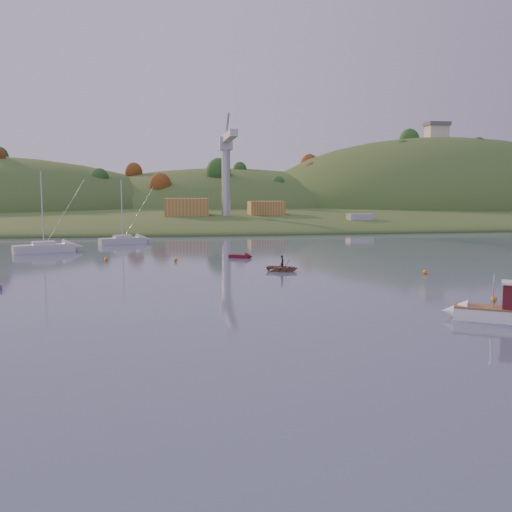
{
  "coord_description": "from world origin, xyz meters",
  "views": [
    {
      "loc": [
        -12.69,
        -24.64,
        9.33
      ],
      "look_at": [
        -3.62,
        33.97,
        2.45
      ],
      "focal_mm": 40.0,
      "sensor_mm": 36.0,
      "label": 1
    }
  ],
  "objects": [
    {
      "name": "ground",
      "position": [
        0.0,
        0.0,
        0.0
      ],
      "size": [
        500.0,
        500.0,
        0.0
      ],
      "primitive_type": "plane",
      "color": "#3E4F66",
      "rests_on": "ground"
    },
    {
      "name": "far_shore",
      "position": [
        0.0,
        230.0,
        0.0
      ],
      "size": [
        620.0,
        220.0,
        1.5
      ],
      "primitive_type": "cube",
      "color": "#334A1D",
      "rests_on": "ground"
    },
    {
      "name": "shore_slope",
      "position": [
        0.0,
        165.0,
        0.0
      ],
      "size": [
        640.0,
        150.0,
        7.0
      ],
      "primitive_type": "ellipsoid",
      "color": "#334A1D",
      "rests_on": "ground"
    },
    {
      "name": "hill_center",
      "position": [
        10.0,
        210.0,
        0.0
      ],
      "size": [
        140.0,
        120.0,
        36.0
      ],
      "primitive_type": "ellipsoid",
      "color": "#334A1D",
      "rests_on": "ground"
    },
    {
      "name": "hill_right",
      "position": [
        95.0,
        195.0,
        0.0
      ],
      "size": [
        150.0,
        130.0,
        60.0
      ],
      "primitive_type": "ellipsoid",
      "color": "#334A1D",
      "rests_on": "ground"
    },
    {
      "name": "hilltop_house",
      "position": [
        95.0,
        195.0,
        33.4
      ],
      "size": [
        9.0,
        7.0,
        6.45
      ],
      "color": "beige",
      "rests_on": "hill_right"
    },
    {
      "name": "hillside_trees",
      "position": [
        0.0,
        185.0,
        0.0
      ],
      "size": [
        280.0,
        50.0,
        32.0
      ],
      "primitive_type": null,
      "color": "#23491A",
      "rests_on": "ground"
    },
    {
      "name": "wharf",
      "position": [
        5.0,
        122.0,
        1.2
      ],
      "size": [
        42.0,
        16.0,
        2.4
      ],
      "primitive_type": "cube",
      "color": "slate",
      "rests_on": "ground"
    },
    {
      "name": "shed_west",
      "position": [
        -8.0,
        123.0,
        4.8
      ],
      "size": [
        11.0,
        8.0,
        4.8
      ],
      "primitive_type": "cube",
      "color": "olive",
      "rests_on": "wharf"
    },
    {
      "name": "shed_east",
      "position": [
        13.0,
        124.0,
        4.4
      ],
      "size": [
        9.0,
        7.0,
        4.0
      ],
      "primitive_type": "cube",
      "color": "olive",
      "rests_on": "wharf"
    },
    {
      "name": "dock_crane",
      "position": [
        2.0,
        118.39,
        17.17
      ],
      "size": [
        3.2,
        28.0,
        20.3
      ],
      "color": "#B7B7BC",
      "rests_on": "wharf"
    },
    {
      "name": "fishing_boat",
      "position": [
        9.86,
        12.57,
        0.85
      ],
      "size": [
        6.15,
        4.77,
        3.87
      ],
      "rotation": [
        0.0,
        0.0,
        2.59
      ],
      "color": "white",
      "rests_on": "ground"
    },
    {
      "name": "sailboat_near",
      "position": [
        -31.19,
        64.31,
        0.77
      ],
      "size": [
        9.06,
        5.69,
        12.1
      ],
      "rotation": [
        0.0,
        0.0,
        0.38
      ],
      "color": "silver",
      "rests_on": "ground"
    },
    {
      "name": "sailboat_far",
      "position": [
        -20.52,
        76.23,
        0.72
      ],
      "size": [
        8.29,
        5.1,
        11.06
      ],
      "rotation": [
        0.0,
        0.0,
        0.37
      ],
      "color": "beige",
      "rests_on": "ground"
    },
    {
      "name": "canoe",
      "position": [
        0.31,
        39.46,
        0.38
      ],
      "size": [
        4.37,
        3.81,
        0.76
      ],
      "primitive_type": "imported",
      "rotation": [
        0.0,
        0.0,
        1.17
      ],
      "color": "#977153",
      "rests_on": "ground"
    },
    {
      "name": "paddler",
      "position": [
        0.31,
        39.46,
        0.79
      ],
      "size": [
        0.57,
        0.67,
        1.57
      ],
      "primitive_type": "imported",
      "rotation": [
        0.0,
        0.0,
        1.17
      ],
      "color": "black",
      "rests_on": "ground"
    },
    {
      "name": "red_tender",
      "position": [
        -2.42,
        52.64,
        0.24
      ],
      "size": [
        3.49,
        2.41,
        1.13
      ],
      "rotation": [
        0.0,
        0.0,
        -0.43
      ],
      "color": "#5E0D18",
      "rests_on": "ground"
    },
    {
      "name": "work_vessel",
      "position": [
        33.38,
        108.0,
        1.3
      ],
      "size": [
        14.57,
        6.2,
        3.65
      ],
      "rotation": [
        0.0,
        0.0,
        0.08
      ],
      "color": "slate",
      "rests_on": "ground"
    },
    {
      "name": "buoy_0",
      "position": [
        14.25,
        18.78,
        0.25
      ],
      "size": [
        0.5,
        0.5,
        0.5
      ],
      "primitive_type": "sphere",
      "color": "orange",
      "rests_on": "ground"
    },
    {
      "name": "buoy_1",
      "position": [
        15.52,
        34.49,
        0.25
      ],
      "size": [
        0.5,
        0.5,
        0.5
      ],
      "primitive_type": "sphere",
      "color": "orange",
      "rests_on": "ground"
    },
    {
      "name": "buoy_2",
      "position": [
        -20.85,
        52.23,
        0.25
      ],
      "size": [
        0.5,
        0.5,
        0.5
      ],
      "primitive_type": "sphere",
      "color": "orange",
      "rests_on": "ground"
    },
    {
      "name": "buoy_3",
      "position": [
        -11.79,
        50.21,
        0.25
      ],
      "size": [
        0.5,
        0.5,
        0.5
      ],
      "primitive_type": "sphere",
      "color": "orange",
      "rests_on": "ground"
    }
  ]
}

